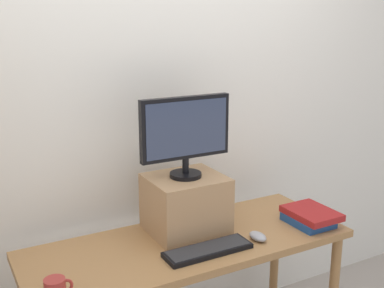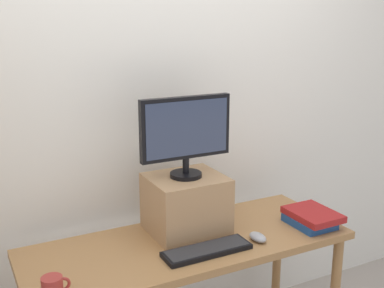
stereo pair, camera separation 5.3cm
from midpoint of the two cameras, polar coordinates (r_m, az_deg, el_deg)
name	(u,v)px [view 2 (the right image)]	position (r m, az deg, el deg)	size (l,w,h in m)	color
back_wall	(148,109)	(2.54, -4.67, 4.12)	(7.00, 0.08, 2.60)	silver
desk	(188,257)	(2.34, 0.23, -13.27)	(1.54, 0.58, 0.75)	#9E7042
riser_box	(186,204)	(2.35, -0.07, -7.11)	(0.36, 0.32, 0.28)	#A87F56
computer_monitor	(186,132)	(2.24, -0.05, 1.42)	(0.45, 0.15, 0.39)	black
keyboard	(207,250)	(2.19, 2.49, -12.46)	(0.41, 0.13, 0.02)	black
computer_mouse	(258,237)	(2.32, 8.46, -10.86)	(0.06, 0.10, 0.04)	#99999E
book_stack	(311,218)	(2.53, 14.54, -8.45)	(0.21, 0.26, 0.07)	navy
coffee_mug	(53,288)	(1.92, -15.36, -16.11)	(0.11, 0.08, 0.09)	#9E2D28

